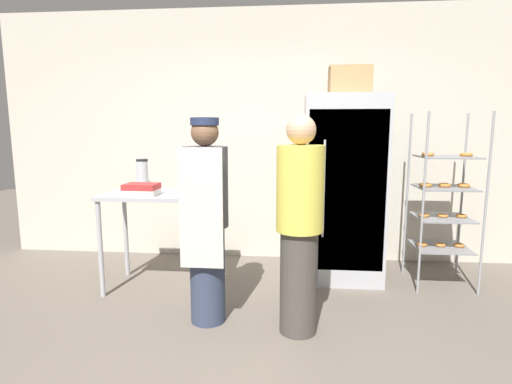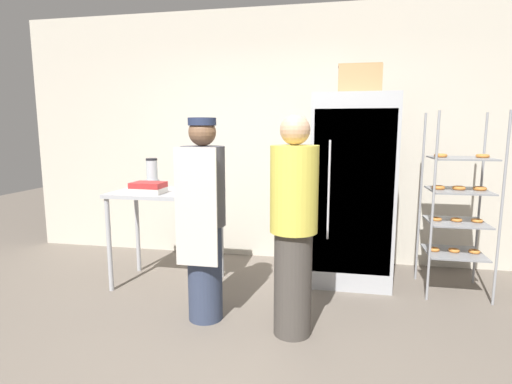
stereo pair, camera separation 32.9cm
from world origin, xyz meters
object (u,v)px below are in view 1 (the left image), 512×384
blender_pitcher (143,176)px  person_customer (299,225)px  binder_stack (142,189)px  refrigerator (342,189)px  donut_box (192,189)px  cardboard_storage_box (349,81)px  baking_rack (443,202)px  person_baker (206,219)px

blender_pitcher → person_customer: size_ratio=0.19×
binder_stack → refrigerator: bearing=17.7°
refrigerator → donut_box: refrigerator is taller
refrigerator → person_customer: size_ratio=1.14×
refrigerator → person_customer: (-0.44, -1.18, -0.10)m
donut_box → blender_pitcher: size_ratio=0.95×
cardboard_storage_box → person_customer: bearing=-111.4°
donut_box → blender_pitcher: (-0.53, 0.19, 0.09)m
blender_pitcher → baking_rack: bearing=3.8°
person_customer → binder_stack: bearing=157.2°
binder_stack → person_customer: bearing=-22.8°
baking_rack → donut_box: (-2.36, -0.38, 0.15)m
binder_stack → person_baker: person_baker is taller
refrigerator → baking_rack: size_ratio=1.10×
refrigerator → binder_stack: (-1.85, -0.59, 0.06)m
binder_stack → person_baker: (0.69, -0.49, -0.15)m
donut_box → person_baker: bearing=-66.3°
donut_box → binder_stack: donut_box is taller
binder_stack → blender_pitcher: bearing=108.8°
cardboard_storage_box → person_baker: cardboard_storage_box is taller
blender_pitcher → person_customer: person_customer is taller
person_baker → person_customer: (0.71, -0.10, -0.01)m
donut_box → person_baker: (0.26, -0.60, -0.14)m
baking_rack → person_baker: (-2.10, -0.98, 0.01)m
binder_stack → cardboard_storage_box: bearing=18.7°
person_customer → person_baker: bearing=171.7°
baking_rack → cardboard_storage_box: size_ratio=4.17×
person_baker → person_customer: bearing=-8.3°
blender_pitcher → cardboard_storage_box: bearing=9.7°
donut_box → blender_pitcher: 0.57m
blender_pitcher → person_customer: bearing=-30.6°
donut_box → person_customer: bearing=-35.8°
refrigerator → person_baker: (-1.15, -1.08, -0.09)m
baking_rack → person_baker: baking_rack is taller
baking_rack → blender_pitcher: baking_rack is taller
baking_rack → person_customer: baking_rack is taller
blender_pitcher → person_baker: person_baker is taller
blender_pitcher → binder_stack: size_ratio=1.03×
donut_box → cardboard_storage_box: (1.45, 0.53, 1.00)m
donut_box → person_customer: person_customer is taller
donut_box → blender_pitcher: bearing=160.6°
refrigerator → baking_rack: 0.96m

